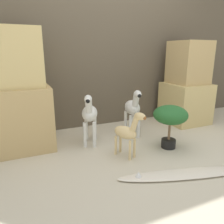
% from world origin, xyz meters
% --- Properties ---
extents(ground_plane, '(14.00, 14.00, 0.00)m').
position_xyz_m(ground_plane, '(0.00, 0.00, 0.00)').
color(ground_plane, beige).
extents(wall_back, '(6.40, 0.08, 2.20)m').
position_xyz_m(wall_back, '(0.00, 1.38, 1.10)').
color(wall_back, brown).
rests_on(wall_back, ground_plane).
extents(rock_pillar_left, '(0.61, 0.61, 1.34)m').
position_xyz_m(rock_pillar_left, '(-1.19, 0.93, 0.60)').
color(rock_pillar_left, tan).
rests_on(rock_pillar_left, ground_plane).
extents(rock_pillar_right, '(0.61, 0.61, 1.25)m').
position_xyz_m(rock_pillar_right, '(1.19, 0.93, 0.56)').
color(rock_pillar_right, '#D1B775').
rests_on(rock_pillar_right, ground_plane).
extents(zebra_right, '(0.24, 0.46, 0.64)m').
position_xyz_m(zebra_right, '(0.14, 0.73, 0.38)').
color(zebra_right, silver).
rests_on(zebra_right, ground_plane).
extents(zebra_left, '(0.29, 0.46, 0.64)m').
position_xyz_m(zebra_left, '(-0.47, 0.69, 0.38)').
color(zebra_left, silver).
rests_on(zebra_left, ground_plane).
extents(giraffe_figurine, '(0.25, 0.39, 0.52)m').
position_xyz_m(giraffe_figurine, '(-0.21, 0.20, 0.29)').
color(giraffe_figurine, '#E0C184').
rests_on(giraffe_figurine, ground_plane).
extents(potted_palm_front, '(0.39, 0.39, 0.51)m').
position_xyz_m(potted_palm_front, '(0.34, 0.22, 0.37)').
color(potted_palm_front, black).
rests_on(potted_palm_front, ground_plane).
extents(surfboard, '(1.27, 0.52, 0.08)m').
position_xyz_m(surfboard, '(0.10, -0.33, 0.02)').
color(surfboard, silver).
rests_on(surfboard, ground_plane).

